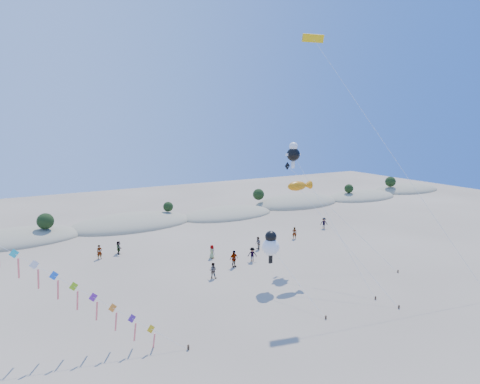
# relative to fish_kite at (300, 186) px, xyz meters

# --- Properties ---
(dune_ridge) EXTENTS (145.30, 11.49, 5.57)m
(dune_ridge) POSITION_rel_fish_kite_xyz_m (-9.23, 28.32, -9.17)
(dune_ridge) COLOR gray
(dune_ridge) RESTS_ON ground
(fish_kite) EXTENTS (3.97, 11.48, 9.80)m
(fish_kite) POSITION_rel_fish_kite_xyz_m (0.00, 0.00, 0.00)
(fish_kite) COLOR #3F2D1E
(fish_kite) RESTS_ON ground
(cartoon_kite_low) EXTENTS (1.67, 8.53, 5.57)m
(cartoon_kite_low) POSITION_rel_fish_kite_xyz_m (-4.54, -1.66, -5.07)
(cartoon_kite_low) COLOR #3F2D1E
(cartoon_kite_low) RESTS_ON ground
(cartoon_kite_high) EXTENTS (2.00, 13.65, 13.51)m
(cartoon_kite_high) POSITION_rel_fish_kite_xyz_m (2.21, 4.14, 2.99)
(cartoon_kite_high) COLOR #3F2D1E
(cartoon_kite_high) RESTS_ON ground
(parafoil_kite) EXTENTS (10.86, 14.57, 24.16)m
(parafoil_kite) POSITION_rel_fish_kite_xyz_m (1.50, -0.21, 13.90)
(parafoil_kite) COLOR #3F2D1E
(parafoil_kite) RESTS_ON ground
(dark_kite) EXTENTS (7.88, 10.19, 11.24)m
(dark_kite) POSITION_rel_fish_kite_xyz_m (4.17, 1.68, -1.82)
(dark_kite) COLOR #3F2D1E
(dark_kite) RESTS_ON ground
(beachgoers) EXTENTS (32.70, 13.65, 1.88)m
(beachgoers) POSITION_rel_fish_kite_xyz_m (-3.24, 9.00, -8.45)
(beachgoers) COLOR slate
(beachgoers) RESTS_ON ground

